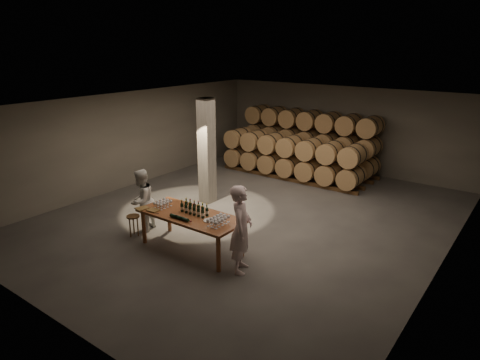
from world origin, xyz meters
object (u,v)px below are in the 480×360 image
Objects in this scene: tasting_table at (191,218)px; person_man at (241,229)px; stool at (133,219)px; person_woman at (141,201)px; bottle_cluster at (194,209)px; notebook_near at (153,210)px; plate at (210,220)px.

person_man is at bearing -3.79° from tasting_table.
stool is 0.53m from person_woman.
bottle_cluster is 1.51m from person_man.
notebook_near is at bearing -3.46° from stool.
tasting_table is at bearing 18.06° from notebook_near.
tasting_table is 0.62m from plate.
person_woman reaches higher than bottle_cluster.
plate is at bearing 8.15° from notebook_near.
person_woman is (-0.07, 0.36, 0.38)m from stool.
stool is (-1.70, -0.32, -0.35)m from tasting_table.
bottle_cluster is 2.51× the size of plate.
tasting_table is at bearing 59.43° from person_man.
notebook_near is (-1.47, -0.35, 0.01)m from plate.
plate reaches higher than tasting_table.
person_woman reaches higher than tasting_table.
stool is at bearing -172.64° from plate.
stool is 3.29m from person_man.
tasting_table reaches higher than stool.
person_man reaches higher than person_woman.
person_woman is (-1.76, 0.04, 0.04)m from tasting_table.
bottle_cluster reaches higher than tasting_table.
person_woman is (-0.90, 0.41, -0.08)m from notebook_near.
bottle_cluster is at bearing 21.08° from notebook_near.
stool is at bearing -167.11° from bottle_cluster.
person_man is (0.94, -0.08, 0.07)m from plate.
notebook_near is 0.96m from stool.
person_man is (1.49, -0.18, -0.03)m from bottle_cluster.
tasting_table is 0.23m from bottle_cluster.
stool is (-0.84, 0.05, -0.47)m from notebook_near.
person_man reaches higher than bottle_cluster.
plate is 2.37m from person_woman.
plate is at bearing 71.95° from person_woman.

